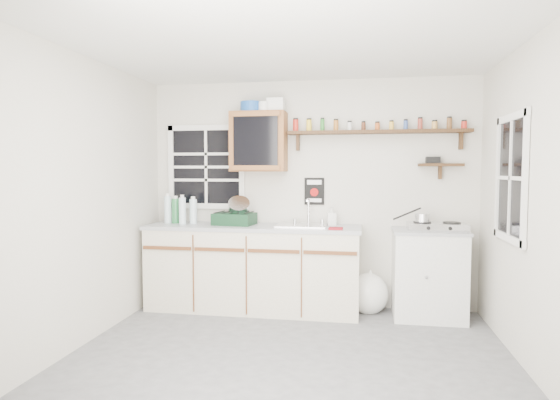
# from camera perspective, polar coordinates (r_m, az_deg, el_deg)

# --- Properties ---
(room) EXTENTS (3.64, 3.24, 2.54)m
(room) POSITION_cam_1_polar(r_m,az_deg,el_deg) (3.64, 1.00, -0.52)
(room) COLOR #4D4D4F
(room) RESTS_ON ground
(main_cabinet) EXTENTS (2.31, 0.63, 0.92)m
(main_cabinet) POSITION_cam_1_polar(r_m,az_deg,el_deg) (5.13, -3.31, -8.19)
(main_cabinet) COLOR beige
(main_cabinet) RESTS_ON floor
(right_cabinet) EXTENTS (0.73, 0.57, 0.91)m
(right_cabinet) POSITION_cam_1_polar(r_m,az_deg,el_deg) (5.08, 17.63, -8.55)
(right_cabinet) COLOR silver
(right_cabinet) RESTS_ON floor
(sink) EXTENTS (0.52, 0.44, 0.29)m
(sink) POSITION_cam_1_polar(r_m,az_deg,el_deg) (4.97, 2.74, -3.09)
(sink) COLOR silver
(sink) RESTS_ON main_cabinet
(upper_cabinet) EXTENTS (0.60, 0.32, 0.65)m
(upper_cabinet) POSITION_cam_1_polar(r_m,az_deg,el_deg) (5.16, -2.62, 7.11)
(upper_cabinet) COLOR brown
(upper_cabinet) RESTS_ON wall_back
(upper_cabinet_clutter) EXTENTS (0.48, 0.24, 0.14)m
(upper_cabinet_clutter) POSITION_cam_1_polar(r_m,az_deg,el_deg) (5.19, -2.34, 11.35)
(upper_cabinet_clutter) COLOR #18499C
(upper_cabinet_clutter) RESTS_ON upper_cabinet
(spice_shelf) EXTENTS (1.91, 0.18, 0.35)m
(spice_shelf) POSITION_cam_1_polar(r_m,az_deg,el_deg) (5.12, 11.62, 8.26)
(spice_shelf) COLOR black
(spice_shelf) RESTS_ON wall_back
(secondary_shelf) EXTENTS (0.45, 0.16, 0.24)m
(secondary_shelf) POSITION_cam_1_polar(r_m,az_deg,el_deg) (5.18, 18.74, 4.15)
(secondary_shelf) COLOR black
(secondary_shelf) RESTS_ON wall_back
(warning_sign) EXTENTS (0.22, 0.02, 0.30)m
(warning_sign) POSITION_cam_1_polar(r_m,az_deg,el_deg) (5.21, 4.21, 1.07)
(warning_sign) COLOR black
(warning_sign) RESTS_ON wall_back
(window_back) EXTENTS (0.93, 0.03, 0.98)m
(window_back) POSITION_cam_1_polar(r_m,az_deg,el_deg) (5.46, -8.98, 3.99)
(window_back) COLOR black
(window_back) RESTS_ON wall_back
(window_right) EXTENTS (0.03, 0.78, 1.08)m
(window_right) POSITION_cam_1_polar(r_m,az_deg,el_deg) (4.32, 26.36, 2.42)
(window_right) COLOR black
(window_right) RESTS_ON wall_back
(water_bottles) EXTENTS (0.38, 0.18, 0.33)m
(water_bottles) POSITION_cam_1_polar(r_m,az_deg,el_deg) (5.33, -12.18, -1.23)
(water_bottles) COLOR silver
(water_bottles) RESTS_ON main_cabinet
(dish_rack) EXTENTS (0.46, 0.36, 0.32)m
(dish_rack) POSITION_cam_1_polar(r_m,az_deg,el_deg) (5.12, -5.40, -1.88)
(dish_rack) COLOR black
(dish_rack) RESTS_ON main_cabinet
(soap_bottle) EXTENTS (0.11, 0.11, 0.20)m
(soap_bottle) POSITION_cam_1_polar(r_m,az_deg,el_deg) (5.08, 6.30, -1.94)
(soap_bottle) COLOR silver
(soap_bottle) RESTS_ON main_cabinet
(rag) EXTENTS (0.14, 0.12, 0.02)m
(rag) POSITION_cam_1_polar(r_m,az_deg,el_deg) (4.73, 6.81, -3.46)
(rag) COLOR maroon
(rag) RESTS_ON main_cabinet
(hotplate) EXTENTS (0.58, 0.32, 0.08)m
(hotplate) POSITION_cam_1_polar(r_m,az_deg,el_deg) (4.99, 18.58, -3.05)
(hotplate) COLOR silver
(hotplate) RESTS_ON right_cabinet
(saucepan) EXTENTS (0.36, 0.20, 0.16)m
(saucepan) POSITION_cam_1_polar(r_m,az_deg,el_deg) (4.96, 16.87, -2.11)
(saucepan) COLOR silver
(saucepan) RESTS_ON hotplate
(trash_bag) EXTENTS (0.42, 0.38, 0.48)m
(trash_bag) POSITION_cam_1_polar(r_m,az_deg,el_deg) (5.16, 10.72, -11.10)
(trash_bag) COLOR white
(trash_bag) RESTS_ON floor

